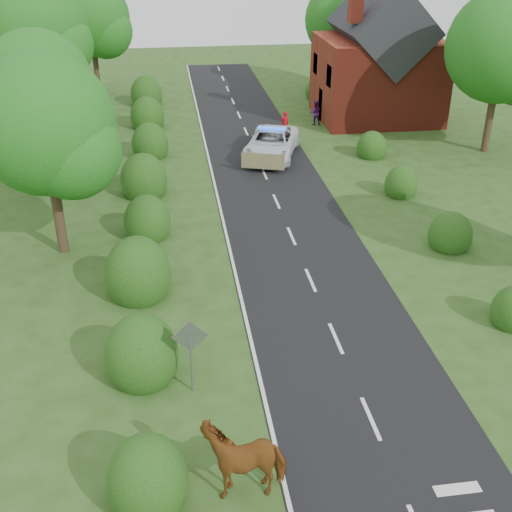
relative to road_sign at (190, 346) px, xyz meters
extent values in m
plane|color=#2D4819|center=(5.00, -2.00, -1.65)|extent=(120.00, 120.00, 0.00)
cube|color=black|center=(5.00, 13.00, -1.64)|extent=(6.00, 70.00, 0.02)
cube|color=white|center=(5.00, -2.00, -1.63)|extent=(0.12, 1.80, 0.01)
cube|color=white|center=(5.00, 2.00, -1.63)|extent=(0.12, 1.80, 0.01)
cube|color=white|center=(5.00, 6.00, -1.63)|extent=(0.12, 1.80, 0.01)
cube|color=white|center=(5.00, 10.00, -1.63)|extent=(0.12, 1.80, 0.01)
cube|color=white|center=(5.00, 14.00, -1.63)|extent=(0.12, 1.80, 0.01)
cube|color=white|center=(5.00, 18.00, -1.63)|extent=(0.12, 1.80, 0.01)
cube|color=white|center=(5.00, 22.00, -1.63)|extent=(0.12, 1.80, 0.01)
cube|color=white|center=(5.00, 26.00, -1.63)|extent=(0.12, 1.80, 0.01)
cube|color=white|center=(5.00, 30.00, -1.63)|extent=(0.12, 1.80, 0.01)
cube|color=white|center=(5.00, 34.00, -1.63)|extent=(0.12, 1.80, 0.01)
cube|color=white|center=(5.00, 38.00, -1.63)|extent=(0.12, 1.80, 0.01)
cube|color=white|center=(5.00, 42.00, -1.63)|extent=(0.12, 1.80, 0.01)
cube|color=white|center=(5.00, 46.00, -1.63)|extent=(0.12, 1.80, 0.01)
cube|color=white|center=(2.10, 13.00, -1.63)|extent=(0.12, 70.00, 0.01)
cube|color=white|center=(6.40, -4.80, -1.63)|extent=(1.20, 0.35, 0.01)
ellipsoid|color=#153F0D|center=(-1.30, -4.00, -0.99)|extent=(2.00, 2.10, 2.40)
ellipsoid|color=#153F0D|center=(-1.50, 1.00, -0.91)|extent=(2.30, 2.41, 2.70)
ellipsoid|color=#153F0D|center=(-1.70, 6.00, -0.83)|extent=(2.50, 2.62, 3.00)
ellipsoid|color=#153F0D|center=(-1.40, 11.00, -0.97)|extent=(2.10, 2.20, 2.50)
ellipsoid|color=#153F0D|center=(-1.60, 16.00, -0.88)|extent=(2.40, 2.52, 2.80)
ellipsoid|color=#153F0D|center=(-1.30, 22.00, -0.94)|extent=(2.20, 2.31, 2.60)
ellipsoid|color=#153F0D|center=(-1.50, 28.00, -0.91)|extent=(2.30, 2.41, 2.70)
ellipsoid|color=#153F0D|center=(-1.60, 34.00, -0.88)|extent=(2.40, 2.52, 2.80)
ellipsoid|color=#153F0D|center=(11.60, 8.00, -1.08)|extent=(1.90, 2.00, 2.10)
ellipsoid|color=#153F0D|center=(11.50, 14.00, -1.10)|extent=(1.70, 1.78, 2.00)
ellipsoid|color=#153F0D|center=(11.80, 20.00, -1.10)|extent=(1.80, 1.89, 2.00)
ellipsoid|color=#153F0D|center=(11.60, 34.00, -1.10)|extent=(1.70, 1.78, 2.00)
cylinder|color=#332316|center=(-5.00, 10.00, 0.33)|extent=(0.44, 0.44, 3.96)
sphere|color=#165E19|center=(-5.00, 10.00, 3.93)|extent=(5.60, 5.60, 5.60)
sphere|color=#328321|center=(-4.02, 9.44, 3.03)|extent=(3.92, 3.92, 3.92)
cylinder|color=#332316|center=(-6.50, 18.00, 0.22)|extent=(0.44, 0.44, 3.74)
sphere|color=#165E19|center=(-6.50, 18.00, 3.62)|extent=(5.60, 5.60, 5.60)
sphere|color=#328321|center=(-5.52, 17.44, 2.77)|extent=(3.92, 3.92, 3.92)
cylinder|color=#332316|center=(-8.00, 28.00, 0.77)|extent=(0.44, 0.44, 4.84)
sphere|color=#165E19|center=(-8.00, 28.00, 5.17)|extent=(6.80, 6.80, 6.80)
sphere|color=#328321|center=(-6.81, 27.32, 4.07)|extent=(4.76, 4.76, 4.76)
cylinder|color=#332316|center=(-5.50, 38.00, 0.44)|extent=(0.44, 0.44, 4.18)
sphere|color=#165E19|center=(-5.50, 38.00, 4.24)|extent=(6.00, 6.00, 6.00)
sphere|color=#328321|center=(-4.45, 37.40, 3.29)|extent=(4.20, 4.20, 4.20)
cylinder|color=#332316|center=(19.00, 20.00, 0.55)|extent=(0.44, 0.44, 4.40)
sphere|color=#165E19|center=(19.00, 20.00, 4.55)|extent=(6.40, 6.40, 6.40)
cylinder|color=#332316|center=(14.00, 36.00, 0.33)|extent=(0.44, 0.44, 3.96)
sphere|color=#165E19|center=(14.00, 36.00, 3.93)|extent=(6.00, 6.00, 6.00)
sphere|color=#328321|center=(15.05, 35.40, 3.03)|extent=(4.20, 4.20, 4.20)
cylinder|color=gray|center=(0.00, 0.00, -0.55)|extent=(0.08, 0.08, 2.20)
cube|color=gray|center=(0.00, 0.00, 0.35)|extent=(1.06, 0.04, 1.06)
cube|color=maroon|center=(14.50, 28.00, 1.10)|extent=(8.00, 7.00, 5.50)
cube|color=black|center=(14.50, 28.00, 4.55)|extent=(5.94, 7.40, 5.94)
cube|color=maroon|center=(12.00, 26.00, 5.95)|extent=(0.80, 0.80, 1.60)
imported|color=brown|center=(1.10, -3.81, -0.80)|extent=(2.49, 1.43, 1.71)
imported|color=silver|center=(5.87, 20.85, -0.84)|extent=(4.46, 6.44, 1.63)
cube|color=yellow|center=(4.92, 18.04, -0.92)|extent=(2.33, 0.84, 0.90)
cube|color=blue|center=(5.87, 20.85, 0.06)|extent=(1.63, 0.79, 0.14)
imported|color=#BA0817|center=(7.44, 25.01, -0.89)|extent=(0.64, 0.50, 1.54)
imported|color=#4C1860|center=(9.93, 26.97, -0.83)|extent=(0.81, 0.63, 1.65)
camera|label=1|loc=(-0.27, -15.47, 11.18)|focal=45.00mm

